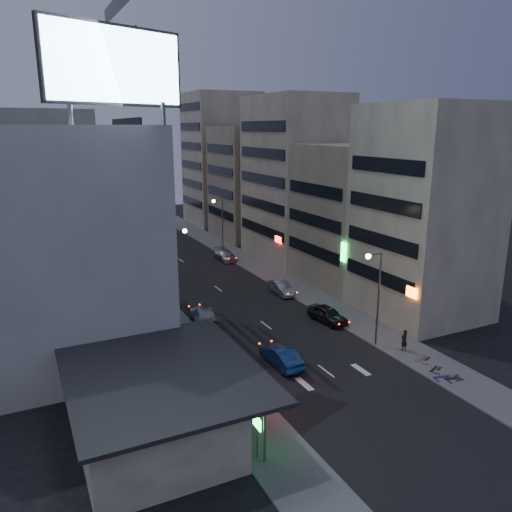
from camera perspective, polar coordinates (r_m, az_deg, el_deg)
ground at (r=36.18m, az=11.62°, el=-15.38°), size 180.00×180.00×0.00m
sidewalk_left at (r=58.56m, az=-13.10°, el=-3.58°), size 4.00×120.00×0.12m
sidewalk_right at (r=63.71m, az=1.04°, el=-1.72°), size 4.00×120.00×0.12m
food_court at (r=31.47m, az=-12.13°, el=-16.12°), size 11.00×13.00×3.88m
white_building at (r=45.50m, az=-21.94°, el=2.23°), size 14.00×24.00×18.00m
shophouse_near at (r=49.94m, az=18.69°, el=4.69°), size 10.00×11.00×20.00m
shophouse_mid at (r=59.19m, az=11.14°, el=4.64°), size 11.00×12.00×16.00m
shophouse_far at (r=69.26m, az=4.42°, el=8.78°), size 10.00×14.00×22.00m
far_left_a at (r=70.12m, az=-22.41°, el=6.99°), size 11.00×10.00×20.00m
far_left_b at (r=83.28m, az=-23.22°, el=6.19°), size 12.00×10.00×15.00m
far_right_a at (r=82.92m, az=-0.56°, el=8.37°), size 11.00×12.00×18.00m
far_right_b at (r=95.66m, az=-3.94°, el=10.95°), size 12.00×12.00×24.00m
billboard at (r=35.38m, az=-15.74°, el=20.18°), size 9.52×3.75×6.20m
street_lamp_right_near at (r=41.77m, az=13.49°, el=-3.30°), size 1.60×0.44×8.02m
street_lamp_left at (r=50.13m, az=-9.03°, el=-0.11°), size 1.60×0.44×8.02m
street_lamp_right_far at (r=70.56m, az=-4.15°, el=4.27°), size 1.60×0.44×8.02m
parked_car_right_near at (r=47.79m, az=8.16°, el=-6.60°), size 2.33×4.67×1.53m
parked_car_right_mid at (r=55.09m, az=2.91°, el=-3.65°), size 1.68×4.36×1.42m
parked_car_left at (r=61.29m, az=-11.51°, el=-1.95°), size 3.39×6.07×1.61m
parked_car_right_far at (r=69.15m, az=-3.53°, el=0.12°), size 2.10×4.99×1.44m
road_car_blue at (r=39.19m, az=2.88°, el=-11.37°), size 1.65×4.62×1.52m
road_car_silver at (r=47.13m, az=-5.91°, el=-6.76°), size 3.45×6.04×1.65m
person at (r=43.00m, az=16.57°, el=-9.19°), size 0.69×0.50×1.79m
scooter_black_a at (r=40.20m, az=22.33°, el=-11.93°), size 0.96×1.96×1.15m
scooter_silver_a at (r=40.56m, az=21.58°, el=-11.68°), size 1.20×1.82×1.06m
scooter_blue at (r=40.14m, az=21.21°, el=-11.82°), size 1.08×2.05×1.19m
scooter_black_b at (r=41.25m, az=19.88°, el=-11.02°), size 1.29×1.93×1.12m
scooter_silver_b at (r=42.55m, az=18.67°, el=-10.03°), size 1.40×2.12×1.23m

